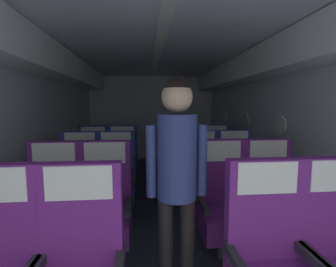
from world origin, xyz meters
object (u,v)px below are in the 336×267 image
(seat_b_left_aisle, at_px, (105,209))
(seat_c_right_aisle, at_px, (236,177))
(seat_a_right_window, at_px, (271,266))
(seat_d_left_aisle, at_px, (122,164))
(seat_b_right_window, at_px, (223,205))
(flight_attendant, at_px, (177,166))
(seat_d_right_window, at_px, (190,163))
(seat_c_left_aisle, at_px, (116,180))
(seat_b_left_window, at_px, (53,211))
(seat_c_right_window, at_px, (202,178))
(seat_c_left_window, at_px, (80,181))
(seat_d_left_window, at_px, (93,165))
(seat_d_right_aisle, at_px, (217,162))
(seat_b_right_aisle, at_px, (270,204))

(seat_b_left_aisle, xyz_separation_m, seat_c_right_aisle, (1.59, 0.88, 0.00))
(seat_a_right_window, bearing_deg, seat_d_left_aisle, 112.80)
(seat_b_right_window, distance_m, flight_attendant, 0.92)
(seat_a_right_window, xyz_separation_m, seat_b_left_aisle, (-1.12, 0.91, 0.00))
(seat_b_left_aisle, height_order, seat_d_left_aisle, same)
(seat_a_right_window, xyz_separation_m, seat_b_right_window, (-0.00, 0.89, 0.00))
(seat_d_left_aisle, bearing_deg, seat_d_right_window, -1.06)
(seat_c_left_aisle, bearing_deg, seat_a_right_window, -57.80)
(seat_b_left_window, bearing_deg, seat_a_right_window, -29.85)
(seat_b_left_window, bearing_deg, seat_d_right_window, 47.58)
(seat_c_right_window, relative_size, seat_d_right_window, 1.00)
(seat_d_right_window, bearing_deg, seat_b_left_aisle, -122.85)
(seat_c_left_window, bearing_deg, flight_attendant, -53.49)
(seat_c_right_aisle, bearing_deg, seat_d_left_window, 157.00)
(seat_c_right_aisle, height_order, seat_d_left_window, same)
(seat_a_right_window, bearing_deg, seat_d_right_aisle, 79.94)
(seat_b_right_aisle, xyz_separation_m, seat_c_left_aisle, (-1.60, 0.90, 0.00))
(seat_b_left_aisle, xyz_separation_m, seat_b_right_aisle, (1.60, -0.02, 0.00))
(seat_a_right_window, relative_size, seat_c_right_window, 1.00)
(seat_b_right_aisle, distance_m, seat_d_right_aisle, 1.80)
(seat_b_left_aisle, relative_size, seat_b_right_window, 1.00)
(seat_b_left_window, height_order, seat_b_left_aisle, same)
(seat_b_right_window, height_order, flight_attendant, flight_attendant)
(seat_b_left_aisle, height_order, seat_d_right_window, same)
(seat_b_right_aisle, xyz_separation_m, seat_b_right_window, (-0.47, 0.01, 0.00))
(seat_c_left_window, bearing_deg, seat_b_left_aisle, -62.54)
(seat_b_right_aisle, bearing_deg, seat_c_left_window, 156.21)
(seat_b_right_aisle, bearing_deg, seat_b_right_window, 179.31)
(seat_c_right_aisle, height_order, seat_d_right_window, same)
(seat_b_left_aisle, distance_m, seat_b_right_aisle, 1.60)
(seat_b_left_aisle, relative_size, seat_c_left_window, 1.00)
(seat_c_left_aisle, bearing_deg, seat_d_left_window, 118.28)
(seat_b_left_window, height_order, seat_d_left_aisle, same)
(seat_a_right_window, xyz_separation_m, seat_d_left_window, (-1.60, 2.67, 0.00))
(seat_b_right_window, distance_m, seat_d_right_aisle, 1.86)
(seat_c_right_window, height_order, seat_d_left_aisle, same)
(seat_b_left_window, relative_size, seat_b_right_aisle, 1.00)
(seat_a_right_window, distance_m, seat_d_left_aisle, 2.91)
(seat_d_left_aisle, bearing_deg, seat_b_right_aisle, -48.28)
(seat_b_left_aisle, height_order, seat_b_right_aisle, same)
(seat_d_right_window, xyz_separation_m, flight_attendant, (-0.53, -2.30, 0.54))
(seat_b_right_aisle, height_order, seat_d_left_window, same)
(flight_attendant, bearing_deg, seat_c_left_aisle, 106.32)
(seat_b_right_aisle, distance_m, seat_c_right_window, 1.03)
(seat_b_right_aisle, bearing_deg, seat_c_left_aisle, 150.61)
(seat_b_right_window, relative_size, seat_c_left_window, 1.00)
(seat_c_left_window, height_order, seat_d_left_aisle, same)
(seat_d_left_aisle, height_order, seat_d_right_aisle, same)
(seat_b_right_window, distance_m, seat_c_left_window, 1.82)
(seat_d_right_aisle, bearing_deg, seat_a_right_window, -100.06)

